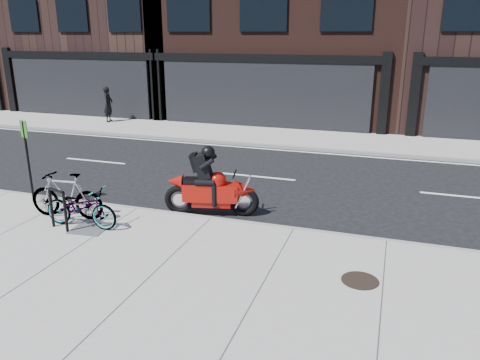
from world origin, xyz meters
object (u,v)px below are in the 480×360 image
(manhole_cover, at_px, (360,280))
(bicycle_rear, at_px, (66,196))
(motorcycle, at_px, (215,187))
(bicycle_front, at_px, (81,207))
(bike_rack, at_px, (58,206))
(pedestrian, at_px, (108,104))
(sign_post, at_px, (27,154))
(utility_grate, at_px, (90,228))

(manhole_cover, bearing_deg, bicycle_rear, 172.76)
(motorcycle, height_order, manhole_cover, motorcycle)
(bicycle_front, xyz_separation_m, manhole_cover, (6.17, -0.52, -0.46))
(motorcycle, bearing_deg, bicycle_front, -154.87)
(bike_rack, relative_size, manhole_cover, 1.43)
(bike_rack, bearing_deg, bicycle_rear, 112.53)
(bicycle_front, relative_size, bicycle_rear, 0.96)
(bicycle_rear, relative_size, pedestrian, 1.08)
(bicycle_front, bearing_deg, manhole_cover, -96.28)
(manhole_cover, bearing_deg, bike_rack, 177.88)
(bicycle_rear, distance_m, sign_post, 1.84)
(bike_rack, distance_m, pedestrian, 13.64)
(pedestrian, bearing_deg, bicycle_rear, -162.48)
(motorcycle, distance_m, utility_grate, 3.06)
(pedestrian, xyz_separation_m, sign_post, (4.75, -10.69, 0.42))
(utility_grate, relative_size, sign_post, 0.35)
(bike_rack, xyz_separation_m, utility_grate, (0.62, 0.22, -0.55))
(bike_rack, xyz_separation_m, pedestrian, (-6.59, 11.94, 0.30))
(bicycle_front, bearing_deg, pedestrian, 29.40)
(bike_rack, xyz_separation_m, bicycle_rear, (-0.26, 0.62, 0.00))
(motorcycle, bearing_deg, bicycle_rear, -165.94)
(motorcycle, relative_size, sign_post, 1.09)
(bike_rack, bearing_deg, pedestrian, 118.89)
(bike_rack, height_order, manhole_cover, bike_rack)
(bicycle_front, relative_size, manhole_cover, 2.70)
(bike_rack, height_order, bicycle_front, bike_rack)
(motorcycle, height_order, utility_grate, motorcycle)
(bicycle_front, height_order, utility_grate, bicycle_front)
(manhole_cover, xyz_separation_m, sign_post, (-8.39, 1.49, 1.27))
(bicycle_front, relative_size, utility_grate, 2.38)
(pedestrian, distance_m, utility_grate, 13.78)
(pedestrian, xyz_separation_m, utility_grate, (7.20, -11.72, -0.85))
(motorcycle, bearing_deg, bike_rack, -155.23)
(bicycle_rear, xyz_separation_m, manhole_cover, (6.82, -0.87, -0.55))
(bicycle_front, distance_m, motorcycle, 3.15)
(bicycle_front, height_order, manhole_cover, bicycle_front)
(motorcycle, height_order, pedestrian, pedestrian)
(motorcycle, relative_size, manhole_cover, 3.54)
(bicycle_rear, bearing_deg, motorcycle, 111.71)
(bicycle_rear, distance_m, motorcycle, 3.50)
(bicycle_front, xyz_separation_m, motorcycle, (2.47, 1.95, 0.12))
(bicycle_front, distance_m, bicycle_rear, 0.74)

